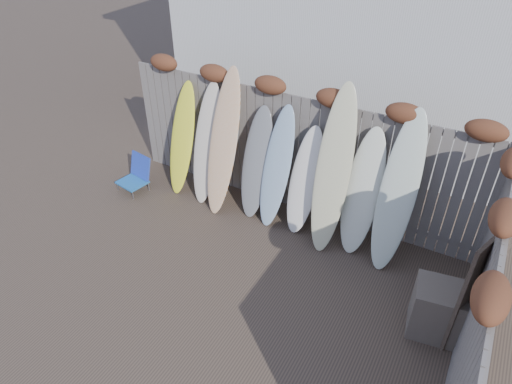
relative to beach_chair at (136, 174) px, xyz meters
The scene contains 15 objects.
ground 3.04m from the beach_chair, 30.20° to the right, with size 80.00×80.00×0.00m, color #493A2D.
back_fence 2.95m from the beach_chair, 18.00° to the left, with size 6.05×0.28×2.24m.
right_fence 5.82m from the beach_chair, 12.76° to the right, with size 0.28×4.40×2.24m.
beach_chair is the anchor object (origin of this frame).
wooden_crate 5.35m from the beach_chair, ahead, with size 0.62×0.51×0.72m, color #69594F.
lattice_panel 5.69m from the beach_chair, ahead, with size 0.04×1.06×1.58m, color brown.
surfboard_0 1.10m from the beach_chair, 33.44° to the left, with size 0.46×0.07×1.99m, color #FBF92E.
surfboard_1 1.51m from the beach_chair, 20.67° to the left, with size 0.47×0.07×2.09m, color beige.
surfboard_2 1.89m from the beach_chair, 13.33° to the left, with size 0.49×0.07×2.43m, color tan.
surfboard_3 2.31m from the beach_chair, 12.94° to the left, with size 0.48×0.07×1.86m, color slate.
surfboard_4 2.68m from the beach_chair, 10.12° to the left, with size 0.45×0.07×1.99m, color #95B2CA.
surfboard_5 3.10m from the beach_chair, ahead, with size 0.47×0.07×1.75m, color white.
surfboard_6 3.62m from the beach_chair, ahead, with size 0.50×0.07×2.53m, color beige.
surfboard_7 4.00m from the beach_chair, ahead, with size 0.51×0.07×1.94m, color silver.
surfboard_8 4.51m from the beach_chair, ahead, with size 0.50×0.07×2.35m, color silver.
Camera 1 is at (2.55, -3.39, 4.72)m, focal length 32.00 mm.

